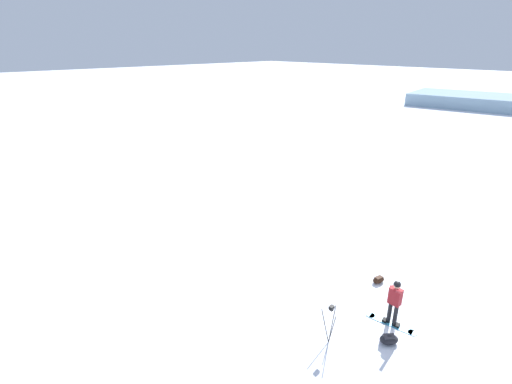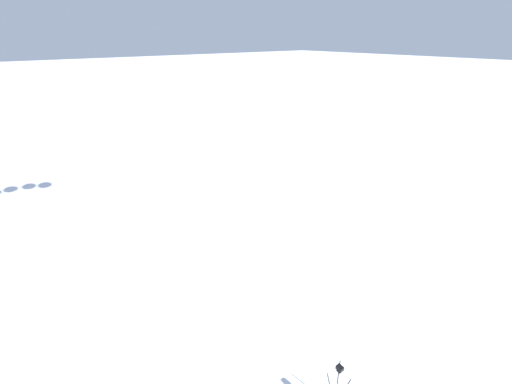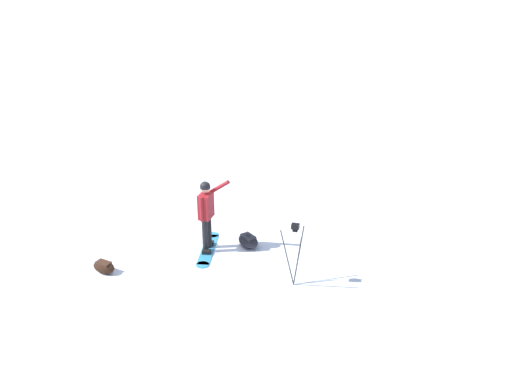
{
  "view_description": "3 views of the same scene",
  "coord_description": "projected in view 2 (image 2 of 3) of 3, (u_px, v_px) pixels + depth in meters",
  "views": [
    {
      "loc": [
        4.06,
        -11.08,
        9.06
      ],
      "look_at": [
        -0.62,
        -6.55,
        6.47
      ],
      "focal_mm": 26.28,
      "sensor_mm": 36.0,
      "label": 1
    },
    {
      "loc": [
        3.92,
        0.44,
        8.52
      ],
      "look_at": [
        -0.61,
        -5.24,
        5.2
      ],
      "focal_mm": 24.29,
      "sensor_mm": 36.0,
      "label": 2
    },
    {
      "loc": [
        -11.14,
        -4.43,
        6.52
      ],
      "look_at": [
        -0.58,
        -1.78,
        1.82
      ],
      "focal_mm": 38.98,
      "sensor_mm": 36.0,
      "label": 3
    }
  ],
  "objects": [
    {
      "name": "camera_tripod",
      "position": [
        338.0,
        379.0,
        8.26
      ],
      "size": [
        0.54,
        0.5,
        1.45
      ],
      "color": "#262628",
      "rests_on": "ground_plane"
    }
  ]
}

